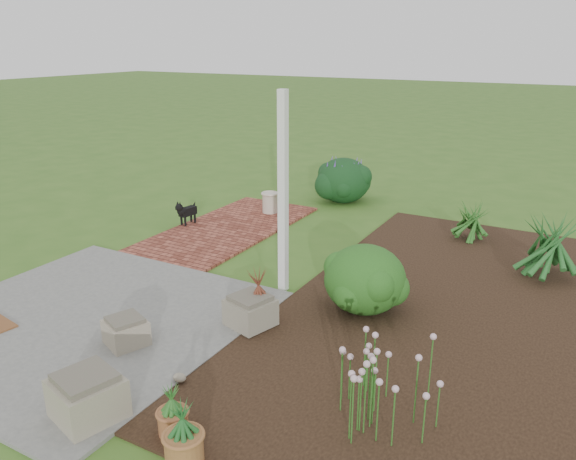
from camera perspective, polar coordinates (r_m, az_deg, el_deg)
The scene contains 18 objects.
ground at distance 7.28m, azimuth -2.93°, elevation -5.87°, with size 80.00×80.00×0.00m, color #39631F.
concrete_patio at distance 6.84m, azimuth -20.02°, elevation -8.56°, with size 3.50×3.50×0.04m, color slate.
brick_path at distance 9.51m, azimuth -6.03°, elevation 0.19°, with size 1.60×3.50×0.04m, color maroon.
garden_bed at distance 6.87m, azimuth 17.60°, elevation -8.21°, with size 4.00×7.00×0.03m, color black.
veranda_post at distance 6.79m, azimuth -0.50°, elevation 3.56°, with size 0.10×0.10×2.50m, color white.
stone_trough_near at distance 5.13m, azimuth -19.68°, elevation -15.78°, with size 0.51×0.51×0.34m, color gray.
stone_trough_mid at distance 6.11m, azimuth -16.12°, elevation -9.97°, with size 0.38×0.38×0.26m, color gray.
stone_trough_far at distance 6.24m, azimuth -3.83°, elevation -8.33°, with size 0.45×0.45×0.30m, color #74715A.
black_dog at distance 9.68m, azimuth -10.32°, elevation 1.91°, with size 0.18×0.46×0.40m.
cream_ceramic_urn at distance 10.22m, azimuth -1.85°, elevation 2.79°, with size 0.27×0.27×0.36m, color #C0B29E.
evergreen_shrub at distance 6.55m, azimuth 7.83°, elevation -4.79°, with size 0.95×0.95×0.80m, color #153F14.
agapanthus_clump_back at distance 8.14m, azimuth 25.10°, elevation -0.84°, with size 1.15×1.15×1.03m, color #133E19, non-canonical shape.
agapanthus_clump_front at distance 9.26m, azimuth 18.11°, elevation 1.16°, with size 0.78×0.78×0.69m, color #183A0E, non-canonical shape.
pink_flower_patch at distance 4.79m, azimuth 10.02°, elevation -15.45°, with size 1.02×1.02×0.65m, color #113D0F, non-canonical shape.
terracotta_pot_bronze at distance 6.32m, azimuth -2.97°, elevation -8.24°, with size 0.32×0.32×0.26m, color #A24A37.
terracotta_pot_small_left at distance 4.82m, azimuth -11.59°, elevation -18.56°, with size 0.24×0.24×0.20m, color brown.
terracotta_pot_small_right at distance 4.53m, azimuth -10.51°, elevation -20.97°, with size 0.29×0.29×0.25m, color #925B31.
purple_flowering_bush at distance 11.09m, azimuth 5.66°, elevation 5.16°, with size 1.04×1.04×0.89m, color black.
Camera 1 is at (3.55, -5.59, 3.02)m, focal length 35.00 mm.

